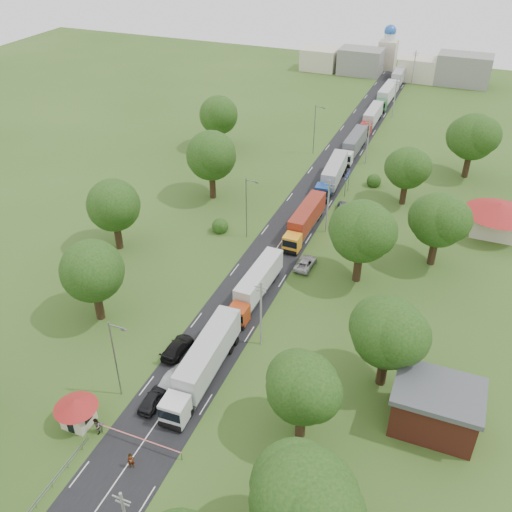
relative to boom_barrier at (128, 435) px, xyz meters
The scene contains 43 objects.
ground 25.05m from the boom_barrier, 86.89° to the left, with size 260.00×260.00×0.00m, color #34531B.
road 45.03m from the boom_barrier, 88.27° to the left, with size 8.00×200.00×0.04m, color black.
boom_barrier is the anchor object (origin of this frame).
guard_booth 5.98m from the boom_barrier, behind, with size 4.40×4.40×3.45m.
info_sign 60.39m from the boom_barrier, 83.76° to the left, with size 0.12×3.10×4.10m.
pole_1 19.63m from the boom_barrier, 69.14° to the left, with size 1.60×0.24×9.00m.
pole_2 46.66m from the boom_barrier, 81.52° to the left, with size 1.60×0.24×9.00m.
pole_3 74.41m from the boom_barrier, 84.71° to the left, with size 1.60×0.24×9.00m.
pole_4 102.30m from the boom_barrier, 86.15° to the left, with size 1.60×0.24×9.00m.
pole_5 130.24m from the boom_barrier, 86.98° to the left, with size 1.60×0.24×9.00m.
lamp_0 7.91m from the boom_barrier, 128.59° to the left, with size 2.03×0.22×10.00m.
lamp_1 40.47m from the boom_barrier, 95.70° to the left, with size 2.03×0.22×10.00m.
lamp_2 75.25m from the boom_barrier, 93.05° to the left, with size 2.03×0.22×10.00m.
tree_1 21.12m from the boom_barrier, 14.02° to the right, with size 9.60×9.60×12.05m.
tree_2 17.86m from the boom_barrier, 24.96° to the left, with size 8.00×8.00×10.10m.
tree_3 28.11m from the boom_barrier, 38.79° to the left, with size 8.80×8.80×11.07m.
tree_4 38.62m from the boom_barrier, 67.81° to the left, with size 9.60×9.60×12.05m.
tree_5 49.47m from the boom_barrier, 61.59° to the left, with size 8.80×8.80×11.07m.
tree_6 62.58m from the boom_barrier, 74.79° to the left, with size 8.00×8.00×10.10m.
tree_7 79.63m from the boom_barrier, 71.37° to the left, with size 9.60×9.60×12.05m.
tree_10 21.36m from the boom_barrier, 132.02° to the left, with size 8.80×8.80×11.07m.
tree_11 37.10m from the boom_barrier, 124.41° to the left, with size 8.80×8.80×11.07m.
tree_12 52.73m from the boom_barrier, 106.28° to the left, with size 9.60×9.60×12.05m.
tree_13 73.99m from the boom_barrier, 107.90° to the left, with size 8.80×8.80×11.07m.
house_brick 30.34m from the boom_barrier, 25.42° to the left, with size 8.60×6.60×5.20m.
house_cream 63.37m from the boom_barrier, 60.31° to the left, with size 10.08×10.08×5.80m.
distant_town 135.04m from the boom_barrier, 89.13° to the left, with size 52.00×8.00×8.00m.
church 143.10m from the boom_barrier, 91.06° to the left, with size 5.00×5.00×12.30m.
truck_0 11.17m from the boom_barrier, 73.65° to the left, with size 3.08×15.64×4.33m.
truck_1 26.49m from the boom_barrier, 83.55° to the left, with size 2.72×13.86×3.84m.
truck_2 45.00m from the boom_barrier, 85.27° to the left, with size 2.69×14.41×3.99m.
truck_3 62.47m from the boom_barrier, 86.93° to the left, with size 3.32×14.92×4.12m.
truck_4 77.85m from the boom_barrier, 87.46° to the left, with size 2.49×13.98×3.87m.
truck_5 94.98m from the boom_barrier, 87.94° to the left, with size 2.37×13.70×3.80m.
truck_6 111.49m from the boom_barrier, 88.22° to the left, with size 2.88×14.98×4.15m.
truck_7 128.50m from the boom_barrier, 88.48° to the left, with size 2.68×14.68×4.07m.
car_lane_front 5.01m from the boom_barrier, 92.42° to the left, with size 1.73×4.31×1.47m, color black.
car_lane_mid 8.67m from the boom_barrier, 87.64° to the left, with size 1.47×4.22×1.39m, color #9C9FA3.
car_lane_rear 13.10m from the boom_barrier, 97.20° to the left, with size 2.10×5.17×1.50m, color black.
car_verge_near 36.05m from the boom_barrier, 79.03° to the left, with size 2.22×4.81×1.34m, color #ADADAD.
car_verge_far 53.97m from the boom_barrier, 81.91° to the left, with size 1.82×4.52×1.54m, color #4E5155.
pedestrian_near 3.14m from the boom_barrier, 52.71° to the right, with size 0.66×0.43×1.81m, color gray.
pedestrian_booth 3.46m from the boom_barrier, behind, with size 0.94×0.74×1.94m, color gray.
Camera 1 is at (23.95, -54.57, 46.04)m, focal length 40.00 mm.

